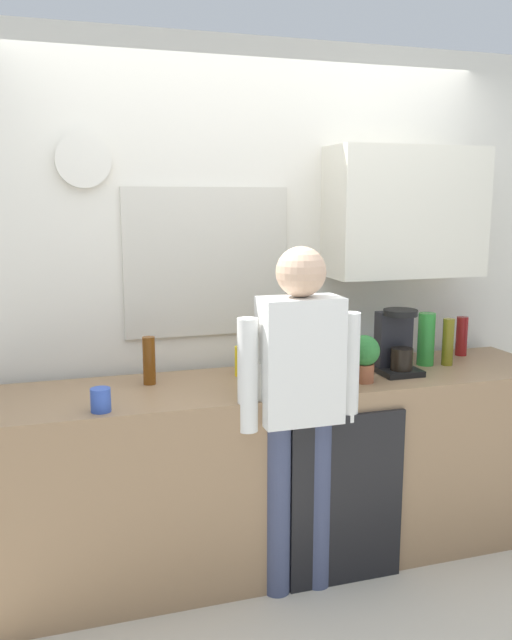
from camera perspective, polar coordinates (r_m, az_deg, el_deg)
ground_plane at (r=3.33m, az=3.59°, el=-22.17°), size 8.00×8.00×0.00m
kitchen_counter at (r=3.37m, az=1.82°, el=-12.87°), size 2.93×0.64×0.93m
dishwasher_panel at (r=3.19m, az=7.96°, el=-15.29°), size 0.56×0.02×0.84m
back_wall_assembly at (r=3.53m, az=1.27°, el=3.36°), size 4.53×0.42×2.60m
coffee_maker at (r=3.39m, az=12.10°, el=-2.10°), size 0.20×0.20×0.33m
bottle_amber_beer at (r=3.16m, az=-9.28°, el=-3.50°), size 0.06×0.06×0.23m
bottle_olive_oil at (r=3.62m, az=16.34°, el=-1.85°), size 0.06×0.06×0.25m
bottle_red_vinegar at (r=3.87m, az=17.44°, el=-1.35°), size 0.06×0.06×0.22m
bottle_clear_soda at (r=3.59m, az=14.57°, el=-1.61°), size 0.09×0.09×0.28m
bottle_green_wine at (r=3.08m, az=4.77°, el=-3.08°), size 0.07×0.07×0.30m
cup_blue_mug at (r=2.81m, az=-13.35°, el=-6.78°), size 0.08×0.08×0.10m
mixing_bowl at (r=3.67m, az=11.05°, el=-2.79°), size 0.22×0.22×0.08m
potted_plant at (r=3.19m, az=9.38°, el=-3.05°), size 0.15×0.15×0.23m
dish_soap at (r=3.27m, az=-1.37°, el=-3.54°), size 0.06×0.06×0.18m
storage_canister at (r=2.92m, az=0.53°, el=-5.10°), size 0.14×0.14×0.17m
person_at_sink at (r=2.93m, az=3.80°, el=-6.37°), size 0.57×0.22×1.60m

